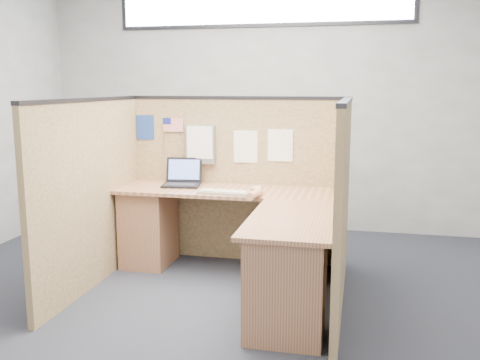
% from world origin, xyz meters
% --- Properties ---
extents(floor, '(5.00, 5.00, 0.00)m').
position_xyz_m(floor, '(0.00, 0.00, 0.00)').
color(floor, '#20202D').
rests_on(floor, ground).
extents(wall_back, '(5.00, 0.00, 5.00)m').
position_xyz_m(wall_back, '(0.00, 2.25, 1.40)').
color(wall_back, gray).
rests_on(wall_back, floor).
extents(wall_front, '(5.00, 0.00, 5.00)m').
position_xyz_m(wall_front, '(0.00, -2.25, 1.40)').
color(wall_front, gray).
rests_on(wall_front, floor).
extents(clerestory_window, '(3.30, 0.04, 0.38)m').
position_xyz_m(clerestory_window, '(0.00, 2.23, 2.45)').
color(clerestory_window, '#232328').
rests_on(clerestory_window, wall_back).
extents(cubicle_partitions, '(2.06, 1.83, 1.53)m').
position_xyz_m(cubicle_partitions, '(0.00, 0.43, 0.77)').
color(cubicle_partitions, brown).
rests_on(cubicle_partitions, floor).
extents(l_desk, '(1.95, 1.75, 0.73)m').
position_xyz_m(l_desk, '(0.18, 0.29, 0.39)').
color(l_desk, brown).
rests_on(l_desk, floor).
extents(laptop, '(0.36, 0.35, 0.24)m').
position_xyz_m(laptop, '(-0.45, 0.79, 0.79)').
color(laptop, black).
rests_on(laptop, l_desk).
extents(keyboard, '(0.44, 0.18, 0.03)m').
position_xyz_m(keyboard, '(0.01, 0.48, 0.74)').
color(keyboard, gray).
rests_on(keyboard, l_desk).
extents(mouse, '(0.10, 0.07, 0.04)m').
position_xyz_m(mouse, '(0.28, 0.55, 0.75)').
color(mouse, silver).
rests_on(mouse, l_desk).
extents(hand_forearm, '(0.10, 0.36, 0.08)m').
position_xyz_m(hand_forearm, '(0.29, 0.43, 0.76)').
color(hand_forearm, tan).
rests_on(hand_forearm, l_desk).
extents(blue_poster, '(0.17, 0.01, 0.23)m').
position_xyz_m(blue_poster, '(-0.88, 0.97, 1.23)').
color(blue_poster, navy).
rests_on(blue_poster, cubicle_partitions).
extents(american_flag, '(0.20, 0.01, 0.34)m').
position_xyz_m(american_flag, '(-0.62, 0.96, 1.25)').
color(american_flag, olive).
rests_on(american_flag, cubicle_partitions).
extents(file_holder, '(0.28, 0.05, 0.36)m').
position_xyz_m(file_holder, '(-0.33, 0.94, 1.09)').
color(file_holder, slate).
rests_on(file_holder, cubicle_partitions).
extents(paper_left, '(0.23, 0.02, 0.29)m').
position_xyz_m(paper_left, '(0.10, 0.97, 1.08)').
color(paper_left, white).
rests_on(paper_left, cubicle_partitions).
extents(paper_right, '(0.23, 0.01, 0.29)m').
position_xyz_m(paper_right, '(0.41, 0.97, 1.09)').
color(paper_right, white).
rests_on(paper_right, cubicle_partitions).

